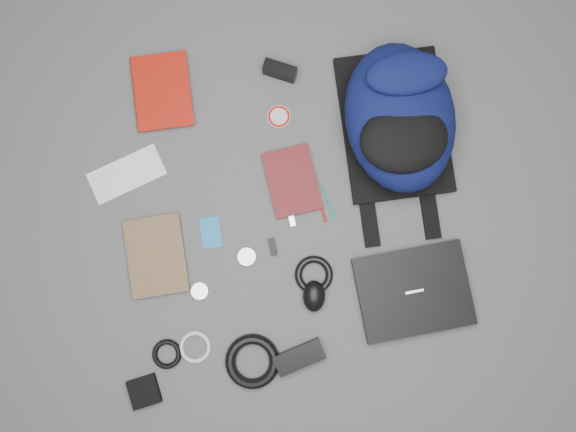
{
  "coord_description": "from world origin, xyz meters",
  "views": [
    {
      "loc": [
        -0.01,
        -0.14,
        1.73
      ],
      "look_at": [
        0.0,
        0.0,
        0.02
      ],
      "focal_mm": 35.0,
      "sensor_mm": 36.0,
      "label": 1
    }
  ],
  "objects_px": {
    "laptop": "(413,291)",
    "mouse": "(314,296)",
    "comic_book": "(128,260)",
    "textbook_red": "(134,95)",
    "pouch": "(144,392)",
    "power_brick": "(299,357)",
    "dvd_case": "(292,181)",
    "compact_camera": "(280,71)",
    "backpack": "(400,118)"
  },
  "relations": [
    {
      "from": "pouch",
      "to": "dvd_case",
      "type": "bearing_deg",
      "value": 52.19
    },
    {
      "from": "laptop",
      "to": "textbook_red",
      "type": "bearing_deg",
      "value": 134.04
    },
    {
      "from": "backpack",
      "to": "power_brick",
      "type": "relative_size",
      "value": 3.38
    },
    {
      "from": "textbook_red",
      "to": "pouch",
      "type": "relative_size",
      "value": 2.75
    },
    {
      "from": "textbook_red",
      "to": "power_brick",
      "type": "bearing_deg",
      "value": -64.92
    },
    {
      "from": "backpack",
      "to": "textbook_red",
      "type": "bearing_deg",
      "value": 165.9
    },
    {
      "from": "pouch",
      "to": "backpack",
      "type": "bearing_deg",
      "value": 43.9
    },
    {
      "from": "compact_camera",
      "to": "pouch",
      "type": "xyz_separation_m",
      "value": [
        -0.46,
        -0.96,
        -0.02
      ]
    },
    {
      "from": "comic_book",
      "to": "pouch",
      "type": "xyz_separation_m",
      "value": [
        0.04,
        -0.39,
        0.0
      ]
    },
    {
      "from": "pouch",
      "to": "compact_camera",
      "type": "bearing_deg",
      "value": 64.54
    },
    {
      "from": "comic_book",
      "to": "textbook_red",
      "type": "bearing_deg",
      "value": 80.1
    },
    {
      "from": "textbook_red",
      "to": "mouse",
      "type": "distance_m",
      "value": 0.84
    },
    {
      "from": "comic_book",
      "to": "compact_camera",
      "type": "xyz_separation_m",
      "value": [
        0.49,
        0.56,
        0.02
      ]
    },
    {
      "from": "dvd_case",
      "to": "pouch",
      "type": "bearing_deg",
      "value": -138.39
    },
    {
      "from": "laptop",
      "to": "power_brick",
      "type": "bearing_deg",
      "value": -161.25
    },
    {
      "from": "textbook_red",
      "to": "compact_camera",
      "type": "bearing_deg",
      "value": 1.46
    },
    {
      "from": "dvd_case",
      "to": "pouch",
      "type": "distance_m",
      "value": 0.77
    },
    {
      "from": "dvd_case",
      "to": "compact_camera",
      "type": "xyz_separation_m",
      "value": [
        -0.02,
        0.34,
        0.02
      ]
    },
    {
      "from": "mouse",
      "to": "pouch",
      "type": "xyz_separation_m",
      "value": [
        -0.52,
        -0.26,
        -0.01
      ]
    },
    {
      "from": "laptop",
      "to": "pouch",
      "type": "relative_size",
      "value": 3.82
    },
    {
      "from": "comic_book",
      "to": "dvd_case",
      "type": "bearing_deg",
      "value": 16.95
    },
    {
      "from": "textbook_red",
      "to": "pouch",
      "type": "bearing_deg",
      "value": -94.4
    },
    {
      "from": "power_brick",
      "to": "pouch",
      "type": "xyz_separation_m",
      "value": [
        -0.47,
        -0.08,
        -0.01
      ]
    },
    {
      "from": "power_brick",
      "to": "compact_camera",
      "type": "bearing_deg",
      "value": 71.38
    },
    {
      "from": "comic_book",
      "to": "compact_camera",
      "type": "height_order",
      "value": "compact_camera"
    },
    {
      "from": "dvd_case",
      "to": "power_brick",
      "type": "relative_size",
      "value": 1.4
    },
    {
      "from": "comic_book",
      "to": "power_brick",
      "type": "xyz_separation_m",
      "value": [
        0.51,
        -0.32,
        0.01
      ]
    },
    {
      "from": "comic_book",
      "to": "dvd_case",
      "type": "height_order",
      "value": "comic_book"
    },
    {
      "from": "textbook_red",
      "to": "backpack",
      "type": "bearing_deg",
      "value": -14.29
    },
    {
      "from": "comic_book",
      "to": "dvd_case",
      "type": "relative_size",
      "value": 1.16
    },
    {
      "from": "comic_book",
      "to": "dvd_case",
      "type": "distance_m",
      "value": 0.56
    },
    {
      "from": "backpack",
      "to": "dvd_case",
      "type": "bearing_deg",
      "value": -158.57
    },
    {
      "from": "backpack",
      "to": "power_brick",
      "type": "height_order",
      "value": "backpack"
    },
    {
      "from": "laptop",
      "to": "textbook_red",
      "type": "distance_m",
      "value": 1.05
    },
    {
      "from": "textbook_red",
      "to": "power_brick",
      "type": "xyz_separation_m",
      "value": [
        0.47,
        -0.83,
        0.01
      ]
    },
    {
      "from": "laptop",
      "to": "mouse",
      "type": "xyz_separation_m",
      "value": [
        -0.3,
        0.0,
        0.01
      ]
    },
    {
      "from": "backpack",
      "to": "pouch",
      "type": "bearing_deg",
      "value": -140.6
    },
    {
      "from": "laptop",
      "to": "compact_camera",
      "type": "relative_size",
      "value": 3.22
    },
    {
      "from": "laptop",
      "to": "power_brick",
      "type": "height_order",
      "value": "power_brick"
    },
    {
      "from": "compact_camera",
      "to": "power_brick",
      "type": "relative_size",
      "value": 0.7
    },
    {
      "from": "dvd_case",
      "to": "compact_camera",
      "type": "bearing_deg",
      "value": 82.66
    },
    {
      "from": "comic_book",
      "to": "laptop",
      "type": "bearing_deg",
      "value": -15.11
    },
    {
      "from": "power_brick",
      "to": "textbook_red",
      "type": "bearing_deg",
      "value": 100.25
    },
    {
      "from": "laptop",
      "to": "mouse",
      "type": "distance_m",
      "value": 0.3
    },
    {
      "from": "laptop",
      "to": "pouch",
      "type": "xyz_separation_m",
      "value": [
        -0.82,
        -0.26,
        -0.01
      ]
    },
    {
      "from": "laptop",
      "to": "comic_book",
      "type": "xyz_separation_m",
      "value": [
        -0.86,
        0.14,
        -0.01
      ]
    },
    {
      "from": "backpack",
      "to": "mouse",
      "type": "bearing_deg",
      "value": -122.95
    },
    {
      "from": "dvd_case",
      "to": "mouse",
      "type": "xyz_separation_m",
      "value": [
        0.05,
        -0.35,
        0.02
      ]
    },
    {
      "from": "mouse",
      "to": "power_brick",
      "type": "relative_size",
      "value": 0.64
    },
    {
      "from": "laptop",
      "to": "textbook_red",
      "type": "height_order",
      "value": "laptop"
    }
  ]
}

